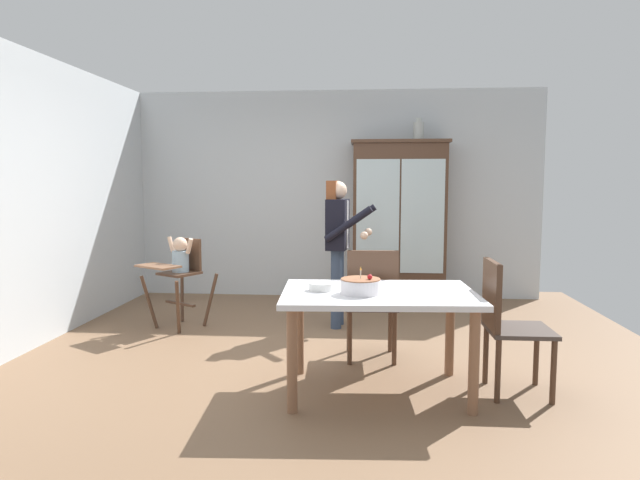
# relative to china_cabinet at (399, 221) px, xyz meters

# --- Properties ---
(ground_plane) EXTENTS (6.24, 6.24, 0.00)m
(ground_plane) POSITION_rel_china_cabinet_xyz_m (-0.83, -2.37, -1.02)
(ground_plane) COLOR brown
(wall_back) EXTENTS (5.32, 0.06, 2.70)m
(wall_back) POSITION_rel_china_cabinet_xyz_m (-0.83, 0.26, 0.33)
(wall_back) COLOR silver
(wall_back) RESTS_ON ground_plane
(wall_left) EXTENTS (0.06, 5.32, 2.70)m
(wall_left) POSITION_rel_china_cabinet_xyz_m (-3.46, -2.37, 0.33)
(wall_left) COLOR silver
(wall_left) RESTS_ON ground_plane
(china_cabinet) EXTENTS (1.21, 0.48, 2.04)m
(china_cabinet) POSITION_rel_china_cabinet_xyz_m (0.00, 0.00, 0.00)
(china_cabinet) COLOR #4C3323
(china_cabinet) RESTS_ON ground_plane
(ceramic_vase) EXTENTS (0.13, 0.13, 0.27)m
(ceramic_vase) POSITION_rel_china_cabinet_xyz_m (0.23, 0.00, 1.13)
(ceramic_vase) COLOR #B2B7B2
(ceramic_vase) RESTS_ON china_cabinet
(high_chair_with_toddler) EXTENTS (0.78, 0.84, 0.95)m
(high_chair_with_toddler) POSITION_rel_china_cabinet_xyz_m (-2.34, -1.50, -0.37)
(high_chair_with_toddler) COLOR #4C3323
(high_chair_with_toddler) RESTS_ON ground_plane
(adult_person) EXTENTS (0.54, 0.52, 1.53)m
(adult_person) POSITION_rel_china_cabinet_xyz_m (-0.70, -1.33, -0.06)
(adult_person) COLOR #33425B
(adult_person) RESTS_ON ground_plane
(dining_table) EXTENTS (1.41, 1.01, 0.74)m
(dining_table) POSITION_rel_china_cabinet_xyz_m (-0.32, -3.14, -0.38)
(dining_table) COLOR silver
(dining_table) RESTS_ON ground_plane
(birthday_cake) EXTENTS (0.28, 0.28, 0.19)m
(birthday_cake) POSITION_rel_china_cabinet_xyz_m (-0.45, -3.24, -0.23)
(birthday_cake) COLOR white
(birthday_cake) RESTS_ON dining_table
(serving_bowl) EXTENTS (0.18, 0.18, 0.05)m
(serving_bowl) POSITION_rel_china_cabinet_xyz_m (-0.73, -3.14, -0.26)
(serving_bowl) COLOR silver
(serving_bowl) RESTS_ON dining_table
(dining_chair_far_side) EXTENTS (0.46, 0.46, 0.96)m
(dining_chair_far_side) POSITION_rel_china_cabinet_xyz_m (-0.36, -2.46, -0.47)
(dining_chair_far_side) COLOR #4C3323
(dining_chair_far_side) RESTS_ON ground_plane
(dining_chair_right_end) EXTENTS (0.44, 0.44, 0.96)m
(dining_chair_right_end) POSITION_rel_china_cabinet_xyz_m (0.58, -3.08, -0.47)
(dining_chair_right_end) COLOR #4C3323
(dining_chair_right_end) RESTS_ON ground_plane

